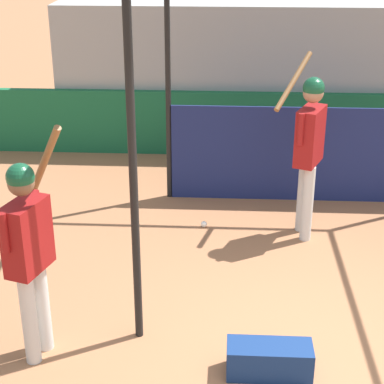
# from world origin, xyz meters

# --- Properties ---
(ground_plane) EXTENTS (60.00, 60.00, 0.00)m
(ground_plane) POSITION_xyz_m (0.00, 0.00, 0.00)
(ground_plane) COLOR #9E6642
(outfield_wall) EXTENTS (24.00, 0.12, 1.00)m
(outfield_wall) POSITION_xyz_m (0.00, 5.19, 0.50)
(outfield_wall) COLOR #196038
(outfield_wall) RESTS_ON ground
(bleacher_section) EXTENTS (7.05, 2.40, 2.28)m
(bleacher_section) POSITION_xyz_m (0.00, 6.45, 1.14)
(bleacher_section) COLOR #9E9E99
(bleacher_section) RESTS_ON ground
(batting_cage) EXTENTS (3.75, 3.17, 3.07)m
(batting_cage) POSITION_xyz_m (0.25, 2.95, 1.26)
(batting_cage) COLOR black
(batting_cage) RESTS_ON ground
(player_batter) EXTENTS (0.61, 0.97, 2.04)m
(player_batter) POSITION_xyz_m (0.07, 2.50, 1.16)
(player_batter) COLOR silver
(player_batter) RESTS_ON ground
(player_waiting) EXTENTS (0.48, 0.77, 2.02)m
(player_waiting) POSITION_xyz_m (-2.41, 0.10, 1.06)
(player_waiting) COLOR silver
(player_waiting) RESTS_ON ground
(equipment_bag) EXTENTS (0.70, 0.28, 0.28)m
(equipment_bag) POSITION_xyz_m (-0.46, -0.06, 0.14)
(equipment_bag) COLOR navy
(equipment_bag) RESTS_ON ground
(baseball) EXTENTS (0.07, 0.07, 0.07)m
(baseball) POSITION_xyz_m (-1.10, 2.61, 0.04)
(baseball) COLOR white
(baseball) RESTS_ON ground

